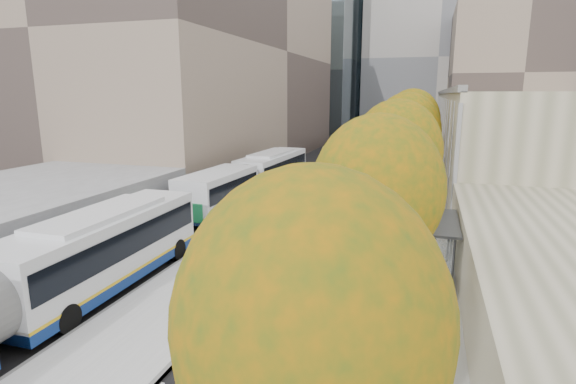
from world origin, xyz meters
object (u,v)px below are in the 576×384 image
at_px(bus_shelter, 440,230).
at_px(distant_car, 333,146).
at_px(bus_near, 19,290).
at_px(cyclist, 240,333).
at_px(bus_far, 253,178).

bearing_deg(bus_shelter, distant_car, 107.38).
height_order(bus_near, cyclist, bus_near).
distance_m(bus_far, distant_car, 31.33).
bearing_deg(bus_near, bus_shelter, 34.10).
distance_m(bus_shelter, bus_far, 17.81).
xyz_separation_m(bus_far, distant_car, (-0.26, 31.32, -0.92)).
bearing_deg(distant_car, bus_near, -73.95).
distance_m(bus_shelter, distant_car, 45.29).
relative_size(bus_shelter, cyclist, 2.27).
xyz_separation_m(bus_far, cyclist, (7.40, -19.76, -0.90)).
height_order(bus_far, distant_car, bus_far).
bearing_deg(bus_far, bus_shelter, -38.73).
distance_m(bus_near, cyclist, 7.37).
bearing_deg(bus_near, cyclist, 8.69).
bearing_deg(cyclist, bus_far, 113.16).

